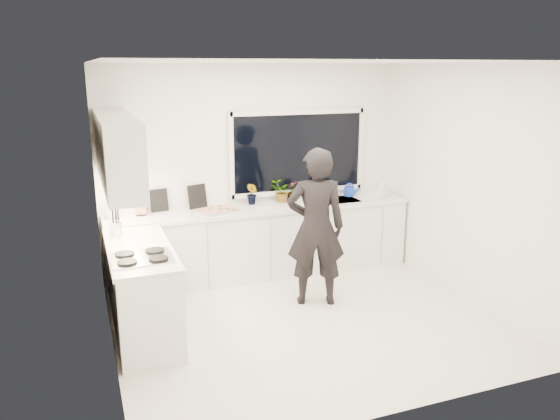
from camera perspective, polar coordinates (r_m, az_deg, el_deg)
name	(u,v)px	position (r m, az deg, el deg)	size (l,w,h in m)	color
floor	(307,321)	(6.03, 2.80, -11.52)	(4.00, 3.50, 0.02)	beige
wall_back	(255,170)	(7.17, -2.65, 4.25)	(4.00, 0.02, 2.70)	white
wall_left	(102,218)	(5.12, -18.12, -0.75)	(0.02, 3.50, 2.70)	white
wall_right	(470,184)	(6.61, 19.19, 2.53)	(0.02, 3.50, 2.70)	white
ceiling	(310,61)	(5.41, 3.17, 15.32)	(4.00, 3.50, 0.02)	white
window	(298,152)	(7.31, 1.92, 6.05)	(1.80, 0.02, 1.00)	black
base_cabinets_back	(263,242)	(7.11, -1.79, -3.41)	(3.92, 0.58, 0.88)	white
base_cabinets_left	(142,292)	(5.77, -14.18, -8.31)	(0.58, 1.60, 0.88)	white
countertop_back	(263,208)	(6.97, -1.79, 0.16)	(3.94, 0.62, 0.04)	silver
countertop_left	(139,249)	(5.61, -14.48, -3.98)	(0.62, 1.60, 0.04)	silver
upper_cabinets	(117,150)	(5.72, -16.69, 6.05)	(0.34, 2.10, 0.70)	white
sink	(336,204)	(7.38, 5.92, 0.68)	(0.58, 0.42, 0.14)	silver
faucet	(330,189)	(7.52, 5.28, 2.21)	(0.03, 0.03, 0.22)	silver
stovetop	(141,257)	(5.26, -14.28, -4.80)	(0.56, 0.48, 0.03)	black
person	(316,227)	(6.14, 3.75, -1.82)	(0.66, 0.43, 1.81)	black
pizza_tray	(218,210)	(6.78, -6.52, -0.04)	(0.47, 0.34, 0.03)	#B5B5BA
pizza	(218,209)	(6.78, -6.52, 0.10)	(0.43, 0.30, 0.01)	red
watering_can	(349,191)	(7.62, 7.25, 1.96)	(0.14, 0.14, 0.13)	#1539C6
paper_towel_roll	(111,208)	(6.70, -17.25, 0.22)	(0.11, 0.11, 0.26)	silver
knife_block	(141,206)	(6.77, -14.33, 0.40)	(0.13, 0.10, 0.22)	#9E6A49
utensil_crock	(116,229)	(5.99, -16.74, -1.92)	(0.13, 0.13, 0.16)	#B5B5B9
picture_frame_large	(159,200)	(6.89, -12.53, 1.00)	(0.22, 0.02, 0.28)	black
picture_frame_small	(197,196)	(6.96, -8.64, 1.42)	(0.25, 0.02, 0.30)	black
herb_plants	(284,191)	(7.20, 0.37, 1.96)	(1.10, 0.25, 0.29)	#26662D
soap_bottles	(381,188)	(7.49, 10.49, 2.23)	(0.17, 0.17, 0.32)	#D8BF66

